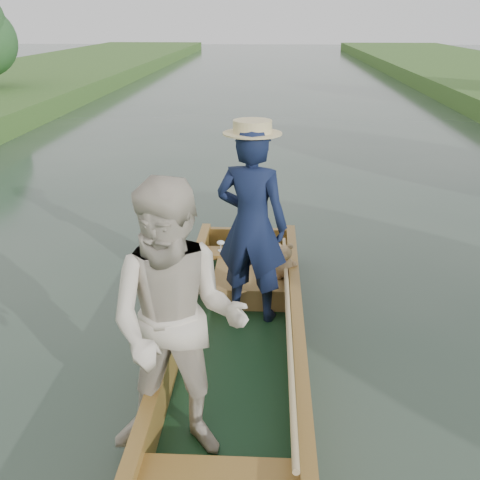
{
  "coord_description": "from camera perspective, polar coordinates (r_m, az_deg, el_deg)",
  "views": [
    {
      "loc": [
        0.27,
        -4.38,
        2.82
      ],
      "look_at": [
        0.0,
        0.6,
        0.95
      ],
      "focal_mm": 45.0,
      "sensor_mm": 36.0,
      "label": 1
    }
  ],
  "objects": [
    {
      "name": "ground",
      "position": [
        5.22,
        -0.36,
        -12.18
      ],
      "size": [
        120.0,
        120.0,
        0.0
      ],
      "primitive_type": "plane",
      "color": "#283D30",
      "rests_on": "ground"
    },
    {
      "name": "trees_far",
      "position": [
        12.36,
        1.76,
        18.55
      ],
      "size": [
        22.62,
        16.15,
        4.22
      ],
      "color": "#47331E",
      "rests_on": "ground"
    },
    {
      "name": "punt",
      "position": [
        4.69,
        -1.76,
        -6.13
      ],
      "size": [
        1.33,
        5.0,
        1.95
      ],
      "color": "#133119",
      "rests_on": "ground"
    }
  ]
}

